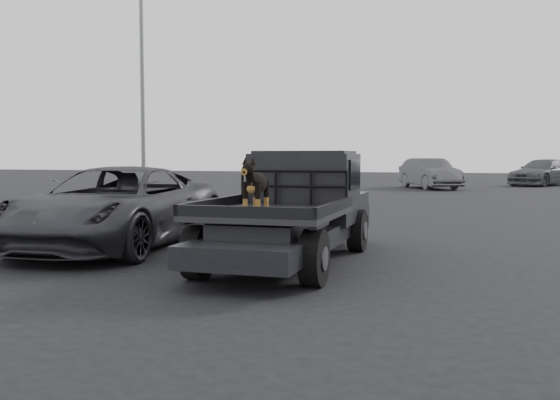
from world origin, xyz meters
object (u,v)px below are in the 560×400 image
(parked_suv, at_px, (117,207))
(floodlight_near, at_px, (141,28))
(flatbed_ute, at_px, (290,234))
(dog, at_px, (256,187))
(distant_car_a, at_px, (430,173))
(distant_car_b, at_px, (543,172))

(parked_suv, distance_m, floodlight_near, 18.04)
(flatbed_ute, relative_size, dog, 7.30)
(distant_car_a, bearing_deg, floodlight_near, -170.03)
(flatbed_ute, bearing_deg, distant_car_a, 88.58)
(dog, xyz_separation_m, distant_car_b, (6.73, 31.71, -0.52))
(floodlight_near, bearing_deg, parked_suv, -62.20)
(dog, bearing_deg, distant_car_a, 88.69)
(parked_suv, bearing_deg, dog, -36.91)
(flatbed_ute, bearing_deg, distant_car_b, 77.35)
(distant_car_b, relative_size, floodlight_near, 0.39)
(parked_suv, bearing_deg, flatbed_ute, -14.37)
(flatbed_ute, xyz_separation_m, floodlight_near, (-11.39, 15.49, 6.95))
(distant_car_a, bearing_deg, flatbed_ute, -118.37)
(dog, xyz_separation_m, parked_suv, (-3.58, 2.31, -0.53))
(flatbed_ute, height_order, distant_car_b, distant_car_b)
(dog, distance_m, distant_car_b, 32.43)
(distant_car_b, bearing_deg, dog, -69.57)
(flatbed_ute, bearing_deg, floodlight_near, 126.33)
(dog, height_order, distant_car_a, dog)
(dog, height_order, floodlight_near, floodlight_near)
(dog, distance_m, floodlight_near, 21.48)
(dog, relative_size, floodlight_near, 0.05)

